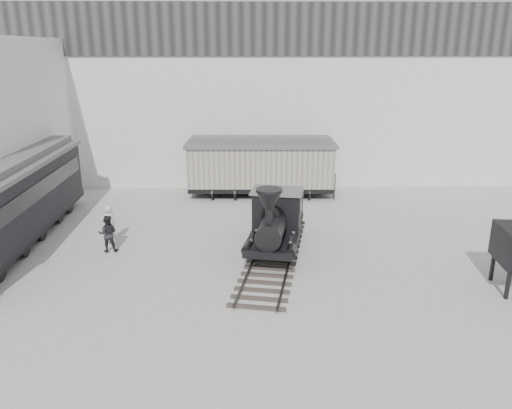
{
  "coord_description": "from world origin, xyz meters",
  "views": [
    {
      "loc": [
        -0.48,
        -16.81,
        8.46
      ],
      "look_at": [
        -0.03,
        3.74,
        2.0
      ],
      "focal_mm": 35.0,
      "sensor_mm": 36.0,
      "label": 1
    }
  ],
  "objects_px": {
    "boxcar": "(261,165)",
    "locomotive": "(276,224)",
    "visitor_a": "(109,225)",
    "passenger_coach": "(9,202)",
    "visitor_b": "(108,234)"
  },
  "relations": [
    {
      "from": "locomotive",
      "to": "boxcar",
      "type": "bearing_deg",
      "value": 103.39
    },
    {
      "from": "boxcar",
      "to": "passenger_coach",
      "type": "relative_size",
      "value": 0.64
    },
    {
      "from": "locomotive",
      "to": "visitor_b",
      "type": "relative_size",
      "value": 5.88
    },
    {
      "from": "boxcar",
      "to": "visitor_b",
      "type": "relative_size",
      "value": 5.36
    },
    {
      "from": "visitor_a",
      "to": "boxcar",
      "type": "bearing_deg",
      "value": -164.75
    },
    {
      "from": "locomotive",
      "to": "visitor_b",
      "type": "bearing_deg",
      "value": -170.0
    },
    {
      "from": "locomotive",
      "to": "passenger_coach",
      "type": "relative_size",
      "value": 0.71
    },
    {
      "from": "passenger_coach",
      "to": "boxcar",
      "type": "bearing_deg",
      "value": 32.69
    },
    {
      "from": "locomotive",
      "to": "passenger_coach",
      "type": "bearing_deg",
      "value": -174.2
    },
    {
      "from": "locomotive",
      "to": "passenger_coach",
      "type": "distance_m",
      "value": 11.81
    },
    {
      "from": "boxcar",
      "to": "passenger_coach",
      "type": "bearing_deg",
      "value": -144.93
    },
    {
      "from": "boxcar",
      "to": "locomotive",
      "type": "bearing_deg",
      "value": -85.97
    },
    {
      "from": "visitor_a",
      "to": "passenger_coach",
      "type": "bearing_deg",
      "value": -31.95
    },
    {
      "from": "boxcar",
      "to": "passenger_coach",
      "type": "xyz_separation_m",
      "value": [
        -11.34,
        -7.57,
        0.13
      ]
    },
    {
      "from": "locomotive",
      "to": "boxcar",
      "type": "height_order",
      "value": "boxcar"
    }
  ]
}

